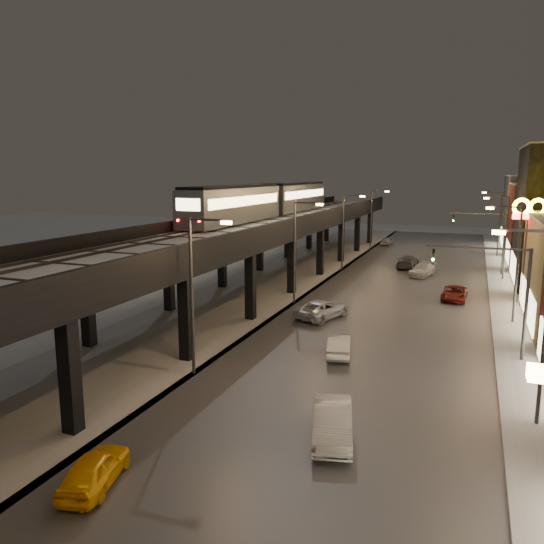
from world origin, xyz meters
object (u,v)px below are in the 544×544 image
(car_taxi, at_px, (95,471))
(car_mid_silver, at_px, (322,310))
(car_mid_dark, at_px, (408,262))
(car_onc_white, at_px, (422,270))
(car_onc_silver, at_px, (332,423))
(car_far_white, at_px, (387,241))
(car_near_white, at_px, (339,346))
(car_onc_dark, at_px, (454,294))
(subway_train, at_px, (269,200))

(car_taxi, xyz_separation_m, car_mid_silver, (1.53, 25.25, 0.08))
(car_mid_dark, distance_m, car_onc_white, 5.08)
(car_onc_silver, bearing_deg, car_onc_white, 75.51)
(car_far_white, bearing_deg, car_onc_silver, 100.25)
(car_near_white, distance_m, car_mid_dark, 33.82)
(car_near_white, distance_m, car_far_white, 54.62)
(car_taxi, relative_size, car_mid_silver, 0.72)
(car_onc_silver, xyz_separation_m, car_onc_white, (0.04, 39.82, -0.08))
(car_near_white, bearing_deg, car_taxi, 61.82)
(car_mid_dark, bearing_deg, car_onc_silver, 94.22)
(car_taxi, distance_m, car_far_white, 71.45)
(car_mid_dark, distance_m, car_onc_silver, 44.47)
(car_mid_dark, xyz_separation_m, car_onc_dark, (5.97, -15.53, -0.14))
(car_onc_silver, distance_m, car_onc_dark, 29.15)
(car_onc_white, bearing_deg, car_taxi, -85.64)
(car_onc_dark, bearing_deg, car_taxi, -104.75)
(subway_train, bearing_deg, car_onc_silver, -64.89)
(car_near_white, distance_m, car_onc_silver, 10.85)
(car_onc_white, bearing_deg, car_onc_dark, -57.37)
(car_onc_silver, relative_size, car_onc_dark, 1.04)
(car_mid_silver, relative_size, car_onc_white, 1.10)
(subway_train, xyz_separation_m, car_mid_dark, (15.02, 7.89, -7.66))
(car_near_white, bearing_deg, car_onc_dark, -120.87)
(car_taxi, height_order, car_onc_white, car_onc_white)
(car_mid_silver, bearing_deg, car_taxi, 103.43)
(subway_train, bearing_deg, car_far_white, 71.83)
(car_mid_silver, bearing_deg, car_onc_silver, 123.82)
(car_far_white, bearing_deg, car_near_white, 99.16)
(car_taxi, xyz_separation_m, car_far_white, (-0.56, 71.45, 0.00))
(car_mid_dark, xyz_separation_m, car_onc_silver, (2.09, -44.42, 0.00))
(car_near_white, relative_size, car_far_white, 1.05)
(car_taxi, distance_m, car_near_white, 17.80)
(car_onc_dark, bearing_deg, car_onc_silver, -94.98)
(car_taxi, bearing_deg, car_far_white, -103.74)
(subway_train, bearing_deg, car_near_white, -60.28)
(car_near_white, distance_m, car_mid_silver, 8.81)
(car_far_white, bearing_deg, car_mid_dark, 108.92)
(car_near_white, relative_size, car_onc_white, 0.85)
(car_mid_dark, height_order, car_onc_dark, car_mid_dark)
(car_near_white, xyz_separation_m, car_mid_silver, (-3.39, 8.14, 0.06))
(car_mid_silver, xyz_separation_m, car_onc_white, (5.74, 21.08, -0.04))
(car_mid_silver, relative_size, car_onc_dark, 1.16)
(car_near_white, xyz_separation_m, car_far_white, (-5.47, 54.34, -0.01))
(car_far_white, bearing_deg, subway_train, 75.24)
(car_onc_dark, bearing_deg, subway_train, 162.69)
(car_near_white, bearing_deg, car_mid_dark, -102.54)
(subway_train, xyz_separation_m, car_near_white, (14.80, -25.93, -7.76))
(car_taxi, xyz_separation_m, car_onc_silver, (7.23, 6.51, 0.13))
(car_far_white, bearing_deg, car_mid_silver, 96.00)
(car_far_white, height_order, car_onc_dark, car_far_white)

